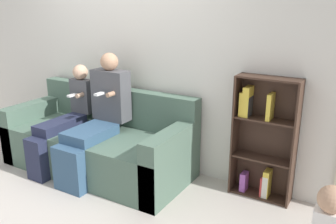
% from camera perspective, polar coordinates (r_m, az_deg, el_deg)
% --- Properties ---
extents(ground_plane, '(14.00, 14.00, 0.00)m').
position_cam_1_polar(ground_plane, '(3.94, -15.56, -11.97)').
color(ground_plane, '#BCB2A8').
extents(back_wall, '(10.00, 0.06, 2.55)m').
position_cam_1_polar(back_wall, '(4.29, -6.63, 9.00)').
color(back_wall, silver).
rests_on(back_wall, ground_plane).
extents(couch, '(2.20, 0.93, 0.91)m').
position_cam_1_polar(couch, '(4.21, -11.10, -5.06)').
color(couch, '#4C6656').
rests_on(couch, ground_plane).
extents(adult_seated, '(0.43, 0.87, 1.35)m').
position_cam_1_polar(adult_seated, '(3.97, -11.17, -0.57)').
color(adult_seated, '#335170').
rests_on(adult_seated, ground_plane).
extents(child_seated, '(0.28, 0.90, 1.17)m').
position_cam_1_polar(child_seated, '(4.29, -16.41, -0.98)').
color(child_seated, '#232842').
rests_on(child_seated, ground_plane).
extents(bookshelf, '(0.60, 0.22, 1.22)m').
position_cam_1_polar(bookshelf, '(3.60, 14.95, -4.29)').
color(bookshelf, '#3D281E').
rests_on(bookshelf, ground_plane).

